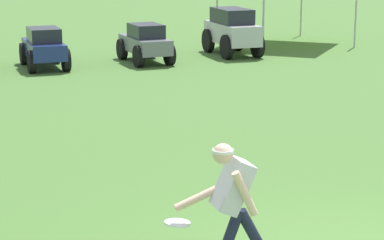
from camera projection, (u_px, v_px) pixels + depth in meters
frisbee_thrower at (233, 201)px, 7.57m from camera, size 1.10×0.52×1.41m
frisbee_in_flight at (177, 223)px, 7.65m from camera, size 0.36×0.36×0.05m
parked_car_slot_d at (44, 47)px, 20.30m from camera, size 1.19×2.24×1.10m
parked_car_slot_e at (145, 43)px, 21.23m from camera, size 1.10×2.21×1.10m
parked_car_slot_f at (232, 30)px, 22.61m from camera, size 1.31×2.41×1.40m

